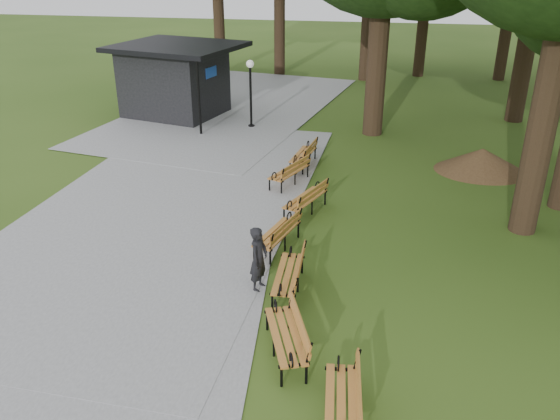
% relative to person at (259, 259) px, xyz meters
% --- Properties ---
extents(ground, '(100.00, 100.00, 0.00)m').
position_rel_person_xyz_m(ground, '(0.20, 1.11, -0.76)').
color(ground, '#315017').
rests_on(ground, ground).
extents(path, '(12.00, 38.00, 0.06)m').
position_rel_person_xyz_m(path, '(-3.80, 4.11, -0.73)').
color(path, gray).
rests_on(path, ground).
extents(person, '(0.47, 0.62, 1.53)m').
position_rel_person_xyz_m(person, '(0.00, 0.00, 0.00)').
color(person, black).
rests_on(person, ground).
extents(kiosk, '(5.98, 5.49, 3.18)m').
position_rel_person_xyz_m(kiosk, '(-6.87, 13.61, 0.82)').
color(kiosk, black).
rests_on(kiosk, ground).
extents(lamp_post, '(0.32, 0.32, 2.82)m').
position_rel_person_xyz_m(lamp_post, '(-3.05, 12.27, 1.29)').
color(lamp_post, black).
rests_on(lamp_post, ground).
extents(dirt_mound, '(2.58, 2.58, 0.82)m').
position_rel_person_xyz_m(dirt_mound, '(5.84, 8.59, -0.35)').
color(dirt_mound, '#47301C').
rests_on(dirt_mound, ground).
extents(bench_0, '(0.80, 1.95, 0.88)m').
position_rel_person_xyz_m(bench_0, '(2.14, -3.67, -0.32)').
color(bench_0, '#B76E2A').
rests_on(bench_0, ground).
extents(bench_1, '(1.26, 2.00, 0.88)m').
position_rel_person_xyz_m(bench_1, '(0.97, -2.13, -0.32)').
color(bench_1, '#B76E2A').
rests_on(bench_1, ground).
extents(bench_2, '(0.71, 1.92, 0.88)m').
position_rel_person_xyz_m(bench_2, '(0.65, 0.02, -0.32)').
color(bench_2, '#B76E2A').
rests_on(bench_2, ground).
extents(bench_3, '(1.12, 2.00, 0.88)m').
position_rel_person_xyz_m(bench_3, '(0.05, 1.89, -0.32)').
color(bench_3, '#B76E2A').
rests_on(bench_3, ground).
extents(bench_4, '(1.27, 2.00, 0.88)m').
position_rel_person_xyz_m(bench_4, '(0.44, 4.16, -0.32)').
color(bench_4, '#B76E2A').
rests_on(bench_4, ground).
extents(bench_5, '(1.30, 2.00, 0.88)m').
position_rel_person_xyz_m(bench_5, '(-0.38, 6.21, -0.32)').
color(bench_5, '#B76E2A').
rests_on(bench_5, ground).
extents(bench_6, '(0.87, 1.97, 0.88)m').
position_rel_person_xyz_m(bench_6, '(-0.19, 7.93, -0.32)').
color(bench_6, '#B76E2A').
rests_on(bench_6, ground).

